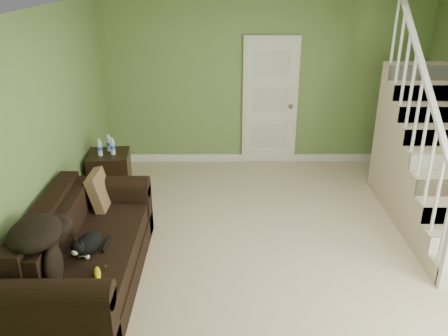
{
  "coord_description": "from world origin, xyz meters",
  "views": [
    {
      "loc": [
        -0.64,
        -4.52,
        2.97
      ],
      "look_at": [
        -0.63,
        0.35,
        0.89
      ],
      "focal_mm": 38.0,
      "sensor_mm": 36.0,
      "label": 1
    }
  ],
  "objects_px": {
    "sofa": "(84,255)",
    "cat": "(88,244)",
    "side_table": "(110,175)",
    "banana": "(97,274)"
  },
  "relations": [
    {
      "from": "sofa",
      "to": "cat",
      "type": "height_order",
      "value": "sofa"
    },
    {
      "from": "sofa",
      "to": "side_table",
      "type": "relative_size",
      "value": 2.52
    },
    {
      "from": "cat",
      "to": "banana",
      "type": "xyz_separation_m",
      "value": [
        0.17,
        -0.36,
        -0.07
      ]
    },
    {
      "from": "sofa",
      "to": "banana",
      "type": "height_order",
      "value": "sofa"
    },
    {
      "from": "sofa",
      "to": "side_table",
      "type": "distance_m",
      "value": 1.97
    },
    {
      "from": "sofa",
      "to": "banana",
      "type": "distance_m",
      "value": 0.63
    },
    {
      "from": "banana",
      "to": "side_table",
      "type": "bearing_deg",
      "value": 83.76
    },
    {
      "from": "side_table",
      "to": "banana",
      "type": "height_order",
      "value": "side_table"
    },
    {
      "from": "cat",
      "to": "banana",
      "type": "height_order",
      "value": "cat"
    },
    {
      "from": "side_table",
      "to": "cat",
      "type": "distance_m",
      "value": 2.17
    }
  ]
}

